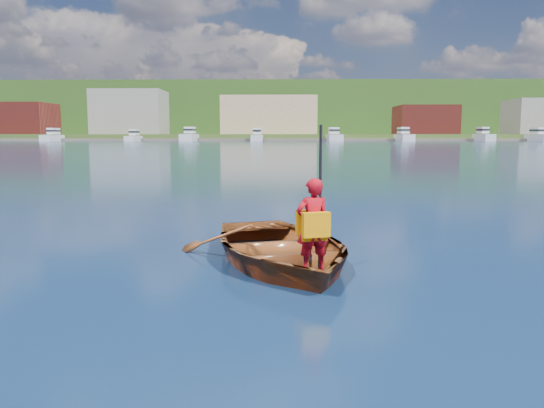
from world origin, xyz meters
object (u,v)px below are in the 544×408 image
object	(u,v)px
dock	(275,140)
marina_yachts	(310,136)
rowboat	(280,248)
child_paddler	(313,225)

from	to	relation	value
dock	marina_yachts	xyz separation A→B (m)	(10.13, -4.69, 1.00)
rowboat	dock	xyz separation A→B (m)	(-2.05, 148.54, 0.18)
rowboat	dock	distance (m)	148.55
dock	child_paddler	bearing A→B (deg)	-89.06
rowboat	marina_yachts	bearing A→B (deg)	86.79
rowboat	child_paddler	bearing A→B (deg)	-63.65
dock	marina_yachts	bearing A→B (deg)	-24.85
child_paddler	marina_yachts	xyz separation A→B (m)	(7.67, 144.67, 0.72)
child_paddler	marina_yachts	world-z (taller)	marina_yachts
dock	marina_yachts	distance (m)	11.21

